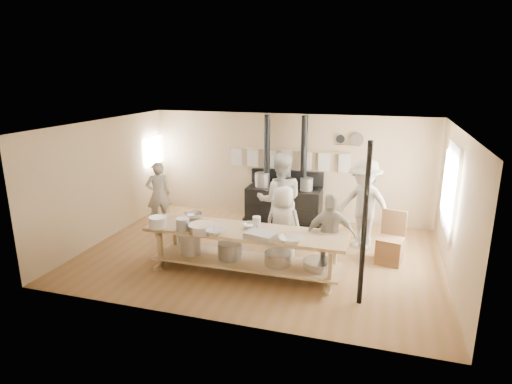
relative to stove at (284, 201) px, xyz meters
The scene contains 24 objects.
ground 2.18m from the stove, 89.82° to the right, with size 7.00×7.00×0.00m, color brown.
room_shell 2.39m from the stove, 89.82° to the right, with size 7.00×7.00×7.00m.
window_right 3.92m from the stove, 23.58° to the right, with size 0.09×1.50×1.65m.
left_opening 3.61m from the stove, behind, with size 0.00×0.90×0.90m.
stove is the anchor object (origin of this frame).
towel_rail 1.07m from the stove, 88.68° to the left, with size 3.00×0.04×0.47m.
back_wall_shelf 2.11m from the stove, 12.13° to the left, with size 0.63×0.14×0.32m.
prep_table 3.02m from the stove, 90.04° to the right, with size 3.60×0.90×0.85m.
support_post 4.11m from the stove, 59.33° to the right, with size 0.08×0.08×2.60m, color black.
cook_far_left 3.01m from the stove, 157.11° to the right, with size 0.57×0.37×1.56m, color #9F9A8D.
cook_left 1.64m from the stove, 79.93° to the right, with size 0.97×0.75×1.99m, color #9F9A8D.
cook_center 2.35m from the stove, 77.16° to the right, with size 0.74×0.48×1.51m, color #9F9A8D.
cook_right 3.02m from the stove, 61.09° to the right, with size 0.89×0.37×1.52m, color #9F9A8D.
cook_by_window 2.31m from the stove, 31.17° to the right, with size 1.22×0.70×1.89m, color #9F9A8D.
chair 3.06m from the stove, 34.65° to the right, with size 0.55×0.55×1.00m.
bowl_white_a 3.40m from the stove, 98.10° to the right, with size 0.39×0.39×0.10m, color white.
bowl_steel_a 2.96m from the stove, 113.16° to the right, with size 0.34×0.34×0.11m, color silver.
bowl_white_b 3.49m from the stove, 74.92° to the right, with size 0.39×0.39×0.10m, color white.
bowl_steel_b 2.95m from the stove, 88.49° to the right, with size 0.31×0.31×0.10m, color silver.
roasting_pan 3.39m from the stove, 83.50° to the right, with size 0.50×0.33×0.11m, color #B2B2B7.
mixing_bowl_large 3.44m from the stove, 101.63° to the right, with size 0.46×0.46×0.15m, color silver.
bucket_galv 3.54m from the stove, 107.42° to the right, with size 0.24×0.24×0.22m, color gray.
deep_bowl_enamel 3.71m from the stove, 114.75° to the right, with size 0.32×0.32×0.20m, color white.
pitcher 2.95m from the stove, 86.47° to the right, with size 0.15×0.15×0.23m, color white.
Camera 1 is at (2.24, -7.66, 3.52)m, focal length 30.00 mm.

